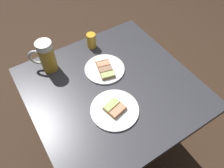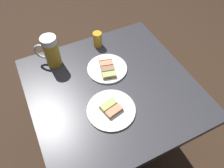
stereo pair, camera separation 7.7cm
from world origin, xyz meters
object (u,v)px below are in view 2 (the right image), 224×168
beer_mug (51,51)px  beer_glass_small (98,39)px  plate_far (111,109)px  plate_near (107,68)px

beer_mug → beer_glass_small: beer_mug is taller
beer_glass_small → plate_far: bearing=164.1°
plate_near → beer_mug: bearing=55.5°
plate_far → beer_glass_small: (0.45, -0.13, 0.04)m
plate_far → beer_mug: beer_mug is taller
plate_far → beer_glass_small: bearing=-15.9°
plate_near → beer_glass_small: size_ratio=2.44×
plate_far → beer_glass_small: 0.46m
plate_far → beer_mug: 0.45m
plate_near → beer_mug: beer_mug is taller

